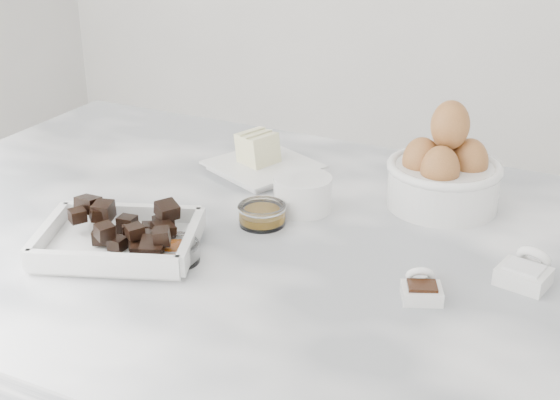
{
  "coord_description": "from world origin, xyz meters",
  "views": [
    {
      "loc": [
        0.46,
        -0.86,
        1.43
      ],
      "look_at": [
        0.02,
        0.03,
        0.98
      ],
      "focal_mm": 50.0,
      "sensor_mm": 36.0,
      "label": 1
    }
  ],
  "objects_px": {
    "chocolate_dish": "(118,235)",
    "vanilla_spoon": "(421,288)",
    "butter_plate": "(262,160)",
    "sugar_ramekin": "(303,192)",
    "zest_bowl": "(176,250)",
    "salt_spoon": "(526,271)",
    "honey_bowl": "(262,214)",
    "egg_bowl": "(444,173)"
  },
  "relations": [
    {
      "from": "egg_bowl",
      "to": "zest_bowl",
      "type": "relative_size",
      "value": 2.62
    },
    {
      "from": "zest_bowl",
      "to": "chocolate_dish",
      "type": "bearing_deg",
      "value": -172.96
    },
    {
      "from": "honey_bowl",
      "to": "vanilla_spoon",
      "type": "distance_m",
      "value": 0.28
    },
    {
      "from": "egg_bowl",
      "to": "salt_spoon",
      "type": "distance_m",
      "value": 0.24
    },
    {
      "from": "butter_plate",
      "to": "sugar_ramekin",
      "type": "bearing_deg",
      "value": -40.7
    },
    {
      "from": "butter_plate",
      "to": "salt_spoon",
      "type": "height_order",
      "value": "butter_plate"
    },
    {
      "from": "egg_bowl",
      "to": "honey_bowl",
      "type": "height_order",
      "value": "egg_bowl"
    },
    {
      "from": "chocolate_dish",
      "to": "vanilla_spoon",
      "type": "bearing_deg",
      "value": 9.22
    },
    {
      "from": "butter_plate",
      "to": "honey_bowl",
      "type": "relative_size",
      "value": 2.89
    },
    {
      "from": "chocolate_dish",
      "to": "honey_bowl",
      "type": "relative_size",
      "value": 3.58
    },
    {
      "from": "chocolate_dish",
      "to": "vanilla_spoon",
      "type": "relative_size",
      "value": 3.63
    },
    {
      "from": "butter_plate",
      "to": "honey_bowl",
      "type": "bearing_deg",
      "value": -62.31
    },
    {
      "from": "chocolate_dish",
      "to": "honey_bowl",
      "type": "xyz_separation_m",
      "value": [
        0.13,
        0.16,
        -0.01
      ]
    },
    {
      "from": "butter_plate",
      "to": "vanilla_spoon",
      "type": "height_order",
      "value": "butter_plate"
    },
    {
      "from": "butter_plate",
      "to": "salt_spoon",
      "type": "relative_size",
      "value": 2.49
    },
    {
      "from": "zest_bowl",
      "to": "salt_spoon",
      "type": "xyz_separation_m",
      "value": [
        0.41,
        0.15,
        -0.0
      ]
    },
    {
      "from": "butter_plate",
      "to": "salt_spoon",
      "type": "bearing_deg",
      "value": -21.18
    },
    {
      "from": "chocolate_dish",
      "to": "sugar_ramekin",
      "type": "relative_size",
      "value": 2.9
    },
    {
      "from": "chocolate_dish",
      "to": "vanilla_spoon",
      "type": "xyz_separation_m",
      "value": [
        0.39,
        0.06,
        -0.01
      ]
    },
    {
      "from": "vanilla_spoon",
      "to": "sugar_ramekin",
      "type": "bearing_deg",
      "value": 144.71
    },
    {
      "from": "zest_bowl",
      "to": "salt_spoon",
      "type": "relative_size",
      "value": 0.8
    },
    {
      "from": "chocolate_dish",
      "to": "zest_bowl",
      "type": "relative_size",
      "value": 3.84
    },
    {
      "from": "sugar_ramekin",
      "to": "zest_bowl",
      "type": "distance_m",
      "value": 0.23
    },
    {
      "from": "zest_bowl",
      "to": "vanilla_spoon",
      "type": "xyz_separation_m",
      "value": [
        0.31,
        0.05,
        -0.0
      ]
    },
    {
      "from": "egg_bowl",
      "to": "salt_spoon",
      "type": "height_order",
      "value": "egg_bowl"
    },
    {
      "from": "butter_plate",
      "to": "egg_bowl",
      "type": "xyz_separation_m",
      "value": [
        0.3,
        -0.0,
        0.03
      ]
    },
    {
      "from": "sugar_ramekin",
      "to": "salt_spoon",
      "type": "xyz_separation_m",
      "value": [
        0.33,
        -0.07,
        -0.01
      ]
    },
    {
      "from": "chocolate_dish",
      "to": "butter_plate",
      "type": "bearing_deg",
      "value": 83.35
    },
    {
      "from": "egg_bowl",
      "to": "salt_spoon",
      "type": "xyz_separation_m",
      "value": [
        0.15,
        -0.18,
        -0.04
      ]
    },
    {
      "from": "butter_plate",
      "to": "sugar_ramekin",
      "type": "height_order",
      "value": "butter_plate"
    },
    {
      "from": "honey_bowl",
      "to": "sugar_ramekin",
      "type": "bearing_deg",
      "value": 66.54
    },
    {
      "from": "honey_bowl",
      "to": "salt_spoon",
      "type": "xyz_separation_m",
      "value": [
        0.37,
        -0.0,
        -0.0
      ]
    },
    {
      "from": "zest_bowl",
      "to": "vanilla_spoon",
      "type": "height_order",
      "value": "vanilla_spoon"
    },
    {
      "from": "sugar_ramekin",
      "to": "zest_bowl",
      "type": "bearing_deg",
      "value": -110.14
    },
    {
      "from": "butter_plate",
      "to": "vanilla_spoon",
      "type": "xyz_separation_m",
      "value": [
        0.35,
        -0.27,
        -0.01
      ]
    },
    {
      "from": "vanilla_spoon",
      "to": "chocolate_dish",
      "type": "bearing_deg",
      "value": -170.78
    },
    {
      "from": "butter_plate",
      "to": "chocolate_dish",
      "type": "bearing_deg",
      "value": -96.65
    },
    {
      "from": "egg_bowl",
      "to": "honey_bowl",
      "type": "xyz_separation_m",
      "value": [
        -0.21,
        -0.18,
        -0.04
      ]
    },
    {
      "from": "butter_plate",
      "to": "salt_spoon",
      "type": "xyz_separation_m",
      "value": [
        0.46,
        -0.18,
        -0.01
      ]
    },
    {
      "from": "salt_spoon",
      "to": "egg_bowl",
      "type": "bearing_deg",
      "value": 131.24
    },
    {
      "from": "salt_spoon",
      "to": "honey_bowl",
      "type": "bearing_deg",
      "value": 179.88
    },
    {
      "from": "honey_bowl",
      "to": "zest_bowl",
      "type": "distance_m",
      "value": 0.15
    }
  ]
}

